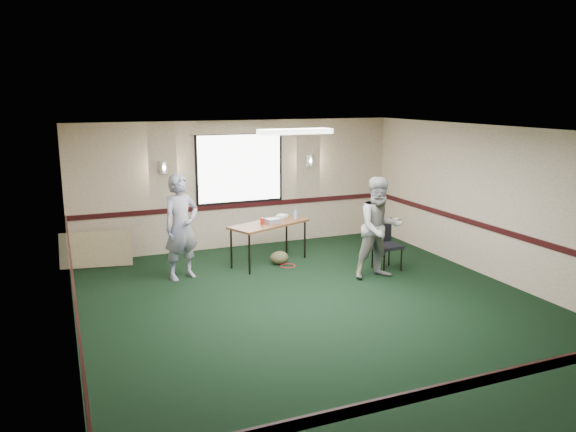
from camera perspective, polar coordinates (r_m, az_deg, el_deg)
name	(u,v)px	position (r m, az deg, el deg)	size (l,w,h in m)	color
ground	(320,309)	(8.72, 3.30, -9.41)	(8.00, 8.00, 0.00)	black
room_shell	(271,187)	(10.19, -1.77, 2.99)	(8.00, 8.02, 8.00)	tan
folding_table	(269,226)	(10.80, -1.94, -1.01)	(1.73, 1.22, 0.80)	#553218
projector	(273,221)	(10.77, -1.57, -0.49)	(0.27, 0.22, 0.09)	gray
game_console	(282,216)	(11.27, -0.59, 0.00)	(0.21, 0.17, 0.05)	white
red_cup	(262,221)	(10.67, -2.63, -0.52)	(0.08, 0.08, 0.12)	#AC1B0B
water_bottle	(295,215)	(11.10, 0.76, 0.15)	(0.06, 0.06, 0.18)	#8EB4E8
duffel_bag	(279,258)	(10.88, -0.89, -4.26)	(0.36, 0.27, 0.26)	#434226
cable_coil	(288,266)	(10.79, -0.01, -5.07)	(0.29, 0.29, 0.01)	red
folded_table	(96,249)	(11.28, -18.91, -3.23)	(1.32, 0.06, 0.68)	#99885E
conference_chair	(384,240)	(10.67, 9.77, -2.43)	(0.48, 0.50, 0.94)	black
person_left	(181,227)	(10.03, -10.80, -1.12)	(0.68, 0.45, 1.87)	#40518E
person_right	(380,228)	(10.04, 9.30, -1.21)	(0.88, 0.69, 1.82)	#6A7BA5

